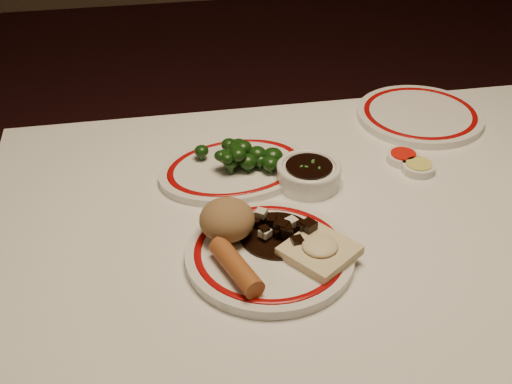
% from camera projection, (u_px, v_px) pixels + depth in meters
% --- Properties ---
extents(dining_table, '(1.20, 0.90, 0.75)m').
position_uv_depth(dining_table, '(326.00, 263.00, 1.16)').
color(dining_table, white).
rests_on(dining_table, ground).
extents(main_plate, '(0.28, 0.28, 0.02)m').
position_uv_depth(main_plate, '(270.00, 254.00, 1.03)').
color(main_plate, silver).
rests_on(main_plate, dining_table).
extents(rice_mound, '(0.09, 0.09, 0.07)m').
position_uv_depth(rice_mound, '(227.00, 220.00, 1.03)').
color(rice_mound, olive).
rests_on(rice_mound, main_plate).
extents(spring_roll, '(0.07, 0.12, 0.03)m').
position_uv_depth(spring_roll, '(236.00, 267.00, 0.97)').
color(spring_roll, '#A75929').
rests_on(spring_roll, main_plate).
extents(fried_wonton, '(0.14, 0.14, 0.03)m').
position_uv_depth(fried_wonton, '(320.00, 250.00, 1.01)').
color(fried_wonton, beige).
rests_on(fried_wonton, main_plate).
extents(stirfry_heap, '(0.13, 0.12, 0.03)m').
position_uv_depth(stirfry_heap, '(280.00, 231.00, 1.05)').
color(stirfry_heap, black).
rests_on(stirfry_heap, main_plate).
extents(broccoli_plate, '(0.34, 0.31, 0.02)m').
position_uv_depth(broccoli_plate, '(235.00, 169.00, 1.24)').
color(broccoli_plate, silver).
rests_on(broccoli_plate, dining_table).
extents(broccoli_pile, '(0.16, 0.12, 0.05)m').
position_uv_depth(broccoli_pile, '(245.00, 155.00, 1.22)').
color(broccoli_pile, '#23471C').
rests_on(broccoli_pile, broccoli_plate).
extents(soy_bowl, '(0.12, 0.12, 0.04)m').
position_uv_depth(soy_bowl, '(309.00, 175.00, 1.20)').
color(soy_bowl, silver).
rests_on(soy_bowl, dining_table).
extents(sweet_sour_dish, '(0.06, 0.06, 0.02)m').
position_uv_depth(sweet_sour_dish, '(403.00, 157.00, 1.27)').
color(sweet_sour_dish, silver).
rests_on(sweet_sour_dish, dining_table).
extents(mustard_dish, '(0.06, 0.06, 0.02)m').
position_uv_depth(mustard_dish, '(418.00, 167.00, 1.24)').
color(mustard_dish, silver).
rests_on(mustard_dish, dining_table).
extents(far_plate, '(0.35, 0.35, 0.02)m').
position_uv_depth(far_plate, '(420.00, 115.00, 1.42)').
color(far_plate, silver).
rests_on(far_plate, dining_table).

